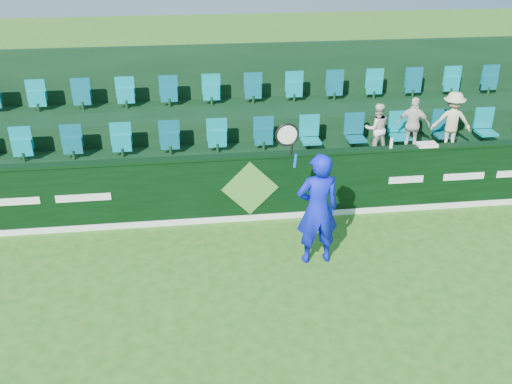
{
  "coord_description": "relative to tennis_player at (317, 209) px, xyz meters",
  "views": [
    {
      "loc": [
        -1.15,
        -5.85,
        5.39
      ],
      "look_at": [
        -0.03,
        2.8,
        1.15
      ],
      "focal_mm": 40.0,
      "sensor_mm": 36.0,
      "label": 1
    }
  ],
  "objects": [
    {
      "name": "ground",
      "position": [
        -0.94,
        -2.34,
        -1.0
      ],
      "size": [
        60.0,
        60.0,
        0.0
      ],
      "primitive_type": "plane",
      "color": "#246518",
      "rests_on": "ground"
    },
    {
      "name": "sponsor_hoarding",
      "position": [
        -0.94,
        1.66,
        -0.33
      ],
      "size": [
        16.0,
        0.25,
        1.35
      ],
      "color": "black",
      "rests_on": "ground"
    },
    {
      "name": "stand_tier_front",
      "position": [
        -0.94,
        2.76,
        -0.6
      ],
      "size": [
        16.0,
        2.0,
        0.8
      ],
      "primitive_type": "cube",
      "color": "black",
      "rests_on": "ground"
    },
    {
      "name": "stand_tier_back",
      "position": [
        -0.94,
        4.66,
        -0.35
      ],
      "size": [
        16.0,
        1.8,
        1.3
      ],
      "primitive_type": "cube",
      "color": "black",
      "rests_on": "ground"
    },
    {
      "name": "stand_rear",
      "position": [
        -0.94,
        5.1,
        0.21
      ],
      "size": [
        16.0,
        4.1,
        2.6
      ],
      "color": "black",
      "rests_on": "ground"
    },
    {
      "name": "seat_row_front",
      "position": [
        -0.94,
        3.16,
        0.1
      ],
      "size": [
        13.5,
        0.5,
        0.6
      ],
      "primitive_type": "cube",
      "color": "#068690",
      "rests_on": "stand_tier_front"
    },
    {
      "name": "seat_row_back",
      "position": [
        -0.94,
        4.96,
        0.6
      ],
      "size": [
        13.5,
        0.5,
        0.6
      ],
      "primitive_type": "cube",
      "color": "#068690",
      "rests_on": "stand_tier_back"
    },
    {
      "name": "tennis_player",
      "position": [
        0.0,
        0.0,
        0.0
      ],
      "size": [
        1.14,
        0.51,
        2.57
      ],
      "color": "#0C17DA",
      "rests_on": "ground"
    },
    {
      "name": "spectator_left",
      "position": [
        1.9,
        2.78,
        0.34
      ],
      "size": [
        0.54,
        0.42,
        1.09
      ],
      "primitive_type": "imported",
      "rotation": [
        0.0,
        0.0,
        3.16
      ],
      "color": "silver",
      "rests_on": "stand_tier_front"
    },
    {
      "name": "spectator_middle",
      "position": [
        2.7,
        2.78,
        0.39
      ],
      "size": [
        0.75,
        0.54,
        1.18
      ],
      "primitive_type": "imported",
      "rotation": [
        0.0,
        0.0,
        2.73
      ],
      "color": "silver",
      "rests_on": "stand_tier_front"
    },
    {
      "name": "spectator_right",
      "position": [
        3.55,
        2.78,
        0.43
      ],
      "size": [
        0.92,
        0.68,
        1.27
      ],
      "primitive_type": "imported",
      "rotation": [
        0.0,
        0.0,
        2.86
      ],
      "color": "beige",
      "rests_on": "stand_tier_front"
    },
    {
      "name": "towel",
      "position": [
        2.54,
        1.66,
        0.37
      ],
      "size": [
        0.37,
        0.24,
        0.06
      ],
      "primitive_type": "cube",
      "color": "white",
      "rests_on": "sponsor_hoarding"
    },
    {
      "name": "drinks_bottle",
      "position": [
        1.82,
        1.66,
        0.45
      ],
      "size": [
        0.06,
        0.06,
        0.2
      ],
      "primitive_type": "cylinder",
      "color": "white",
      "rests_on": "sponsor_hoarding"
    }
  ]
}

